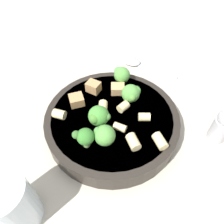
{
  "coord_description": "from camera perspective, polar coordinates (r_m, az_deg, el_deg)",
  "views": [
    {
      "loc": [
        -0.22,
        -0.14,
        0.36
      ],
      "look_at": [
        0.0,
        0.0,
        0.05
      ],
      "focal_mm": 35.0,
      "sensor_mm": 36.0,
      "label": 1
    }
  ],
  "objects": [
    {
      "name": "chicken_chunk_1",
      "position": [
        0.43,
        -9.25,
        3.1
      ],
      "size": [
        0.04,
        0.04,
        0.02
      ],
      "primitive_type": "cube",
      "rotation": [
        0.0,
        0.0,
        2.47
      ],
      "color": "tan",
      "rests_on": "pasta_bowl"
    },
    {
      "name": "broccoli_floret_0",
      "position": [
        0.46,
        2.44,
        9.8
      ],
      "size": [
        0.03,
        0.04,
        0.04
      ],
      "color": "#93B766",
      "rests_on": "pasta_bowl"
    },
    {
      "name": "ground_plane",
      "position": [
        0.44,
        0.0,
        -4.1
      ],
      "size": [
        2.0,
        2.0,
        0.0
      ],
      "primitive_type": "plane",
      "color": "#BCB29E"
    },
    {
      "name": "rigatoni_4",
      "position": [
        0.4,
        8.41,
        -1.27
      ],
      "size": [
        0.02,
        0.03,
        0.02
      ],
      "primitive_type": "cylinder",
      "rotation": [
        1.57,
        0.0,
        0.58
      ],
      "color": "beige",
      "rests_on": "pasta_bowl"
    },
    {
      "name": "spoon",
      "position": [
        0.59,
        6.87,
        12.4
      ],
      "size": [
        0.04,
        0.16,
        0.01
      ],
      "color": "#B2B2B7",
      "rests_on": "ground_plane"
    },
    {
      "name": "chicken_chunk_2",
      "position": [
        0.45,
        -4.87,
        6.57
      ],
      "size": [
        0.02,
        0.03,
        0.02
      ],
      "primitive_type": "cube",
      "rotation": [
        0.0,
        0.0,
        1.64
      ],
      "color": "tan",
      "rests_on": "pasta_bowl"
    },
    {
      "name": "rigatoni_6",
      "position": [
        0.42,
        2.94,
        1.37
      ],
      "size": [
        0.02,
        0.02,
        0.02
      ],
      "primitive_type": "cylinder",
      "rotation": [
        1.57,
        0.0,
        1.37
      ],
      "color": "beige",
      "rests_on": "pasta_bowl"
    },
    {
      "name": "rigatoni_2",
      "position": [
        0.41,
        -13.6,
        -0.57
      ],
      "size": [
        0.02,
        0.03,
        0.02
      ],
      "primitive_type": "cylinder",
      "rotation": [
        1.57,
        0.0,
        0.28
      ],
      "color": "beige",
      "rests_on": "pasta_bowl"
    },
    {
      "name": "broccoli_floret_3",
      "position": [
        0.38,
        -3.62,
        -1.14
      ],
      "size": [
        0.04,
        0.04,
        0.04
      ],
      "color": "#93B766",
      "rests_on": "pasta_bowl"
    },
    {
      "name": "rigatoni_3",
      "position": [
        0.38,
        12.42,
        -7.43
      ],
      "size": [
        0.03,
        0.03,
        0.02
      ],
      "primitive_type": "cylinder",
      "rotation": [
        1.57,
        0.0,
        2.52
      ],
      "color": "beige",
      "rests_on": "pasta_bowl"
    },
    {
      "name": "broccoli_floret_4",
      "position": [
        0.36,
        -7.54,
        -6.18
      ],
      "size": [
        0.03,
        0.03,
        0.04
      ],
      "color": "#84AD60",
      "rests_on": "pasta_bowl"
    },
    {
      "name": "chicken_chunk_0",
      "position": [
        0.45,
        1.51,
        6.05
      ],
      "size": [
        0.03,
        0.04,
        0.02
      ],
      "primitive_type": "cube",
      "rotation": [
        0.0,
        0.0,
        2.15
      ],
      "color": "tan",
      "rests_on": "pasta_bowl"
    },
    {
      "name": "drinking_glass",
      "position": [
        0.36,
        -24.6,
        -21.34
      ],
      "size": [
        0.07,
        0.07,
        0.1
      ],
      "color": "silver",
      "rests_on": "ground_plane"
    },
    {
      "name": "pepper_shaker",
      "position": [
        0.45,
        26.85,
        -3.16
      ],
      "size": [
        0.03,
        0.03,
        0.07
      ],
      "color": "#B2B2B7",
      "rests_on": "ground_plane"
    },
    {
      "name": "broccoli_floret_1",
      "position": [
        0.42,
        5.06,
        4.86
      ],
      "size": [
        0.04,
        0.04,
        0.04
      ],
      "color": "#9EC175",
      "rests_on": "pasta_bowl"
    },
    {
      "name": "broccoli_floret_2",
      "position": [
        0.36,
        -2.09,
        -6.04
      ],
      "size": [
        0.04,
        0.04,
        0.04
      ],
      "color": "#84AD60",
      "rests_on": "pasta_bowl"
    },
    {
      "name": "pasta_bowl",
      "position": [
        0.42,
        0.0,
        -2.3
      ],
      "size": [
        0.26,
        0.26,
        0.04
      ],
      "color": "#28231E",
      "rests_on": "ground_plane"
    },
    {
      "name": "rigatoni_1",
      "position": [
        0.39,
        2.08,
        -4.0
      ],
      "size": [
        0.02,
        0.02,
        0.01
      ],
      "primitive_type": "cylinder",
      "rotation": [
        1.57,
        0.0,
        0.14
      ],
      "color": "beige",
      "rests_on": "pasta_bowl"
    },
    {
      "name": "rigatoni_0",
      "position": [
        0.37,
        5.59,
        -7.76
      ],
      "size": [
        0.03,
        0.03,
        0.02
      ],
      "primitive_type": "cylinder",
      "rotation": [
        1.57,
        0.0,
        2.5
      ],
      "color": "beige",
      "rests_on": "pasta_bowl"
    },
    {
      "name": "rigatoni_5",
      "position": [
        0.41,
        -2.35,
        1.16
      ],
      "size": [
        0.03,
        0.03,
        0.02
      ],
      "primitive_type": "cylinder",
      "rotation": [
        1.57,
        0.0,
        2.1
      ],
      "color": "beige",
      "rests_on": "pasta_bowl"
    }
  ]
}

